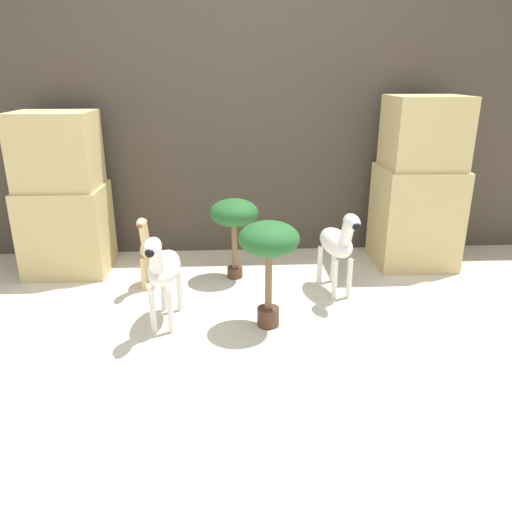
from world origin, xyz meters
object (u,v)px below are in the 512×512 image
(potted_palm_back, at_px, (234,216))
(zebra_right, at_px, (338,242))
(zebra_left, at_px, (163,268))
(giraffe_figurine, at_px, (147,248))
(potted_palm_front, at_px, (269,246))

(potted_palm_back, bearing_deg, zebra_right, -23.50)
(zebra_left, distance_m, giraffe_figurine, 0.61)
(potted_palm_front, bearing_deg, zebra_left, 175.08)
(zebra_left, bearing_deg, potted_palm_front, -4.92)
(zebra_left, height_order, potted_palm_front, potted_palm_front)
(giraffe_figurine, relative_size, potted_palm_front, 0.84)
(zebra_left, height_order, potted_palm_back, zebra_left)
(potted_palm_back, bearing_deg, giraffe_figurine, -166.64)
(zebra_right, bearing_deg, zebra_left, -160.05)
(zebra_right, bearing_deg, potted_palm_back, 156.50)
(zebra_left, relative_size, potted_palm_back, 1.03)
(giraffe_figurine, xyz_separation_m, potted_palm_front, (0.81, -0.63, 0.22))
(zebra_right, relative_size, potted_palm_back, 1.03)
(zebra_right, relative_size, giraffe_figurine, 1.13)
(potted_palm_front, bearing_deg, giraffe_figurine, 142.30)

